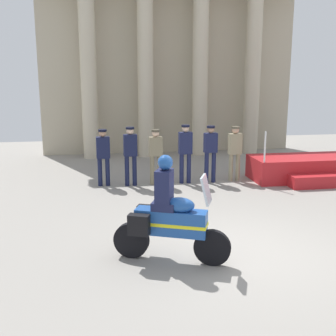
{
  "coord_description": "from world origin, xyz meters",
  "views": [
    {
      "loc": [
        -2.59,
        -7.18,
        3.25
      ],
      "look_at": [
        -1.03,
        2.43,
        1.08
      ],
      "focal_mm": 45.94,
      "sensor_mm": 36.0,
      "label": 1
    }
  ],
  "objects": [
    {
      "name": "colonnade_backdrop",
      "position": [
        0.32,
        10.1,
        3.94
      ],
      "size": [
        10.28,
        1.46,
        7.54
      ],
      "color": "#B6AB91",
      "rests_on": "ground_plane"
    },
    {
      "name": "officer_in_row_2",
      "position": [
        -0.97,
        5.07,
        0.97
      ],
      "size": [
        0.39,
        0.24,
        1.63
      ],
      "rotation": [
        0.0,
        0.0,
        3.2
      ],
      "color": "#7A7056",
      "rests_on": "ground_plane"
    },
    {
      "name": "officer_in_row_4",
      "position": [
        0.67,
        5.05,
        1.01
      ],
      "size": [
        0.39,
        0.24,
        1.71
      ],
      "rotation": [
        0.0,
        0.0,
        3.2
      ],
      "color": "#191E42",
      "rests_on": "ground_plane"
    },
    {
      "name": "ground_plane",
      "position": [
        0.0,
        0.0,
        0.0
      ],
      "size": [
        28.0,
        28.0,
        0.0
      ],
      "primitive_type": "plane",
      "color": "gray"
    },
    {
      "name": "officer_in_row_3",
      "position": [
        -0.09,
        5.07,
        1.03
      ],
      "size": [
        0.39,
        0.24,
        1.75
      ],
      "rotation": [
        0.0,
        0.0,
        3.2
      ],
      "color": "#191E42",
      "rests_on": "ground_plane"
    },
    {
      "name": "officer_in_row_1",
      "position": [
        -1.71,
        5.03,
        1.02
      ],
      "size": [
        0.39,
        0.24,
        1.73
      ],
      "rotation": [
        0.0,
        0.0,
        3.2
      ],
      "color": "#141938",
      "rests_on": "ground_plane"
    },
    {
      "name": "officer_in_row_0",
      "position": [
        -2.49,
        5.14,
        0.98
      ],
      "size": [
        0.39,
        0.24,
        1.66
      ],
      "rotation": [
        0.0,
        0.0,
        3.2
      ],
      "color": "#141938",
      "rests_on": "ground_plane"
    },
    {
      "name": "reviewing_stand",
      "position": [
        3.74,
        4.89,
        0.34
      ],
      "size": [
        3.45,
        1.93,
        1.61
      ],
      "color": "#B21E23",
      "rests_on": "ground_plane"
    },
    {
      "name": "motorcycle_with_rider",
      "position": [
        -1.48,
        -0.21,
        0.79
      ],
      "size": [
        1.98,
        1.03,
        1.9
      ],
      "rotation": [
        0.0,
        0.0,
        -0.39
      ],
      "color": "black",
      "rests_on": "ground_plane"
    },
    {
      "name": "officer_in_row_5",
      "position": [
        1.45,
        5.11,
        0.98
      ],
      "size": [
        0.39,
        0.24,
        1.67
      ],
      "rotation": [
        0.0,
        0.0,
        3.2
      ],
      "color": "gray",
      "rests_on": "ground_plane"
    }
  ]
}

